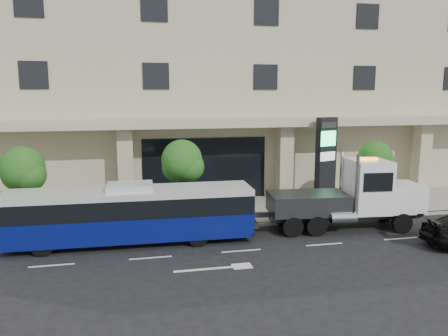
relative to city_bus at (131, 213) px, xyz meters
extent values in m
plane|color=black|center=(4.77, -0.59, -1.46)|extent=(120.00, 120.00, 0.00)
cube|color=gray|center=(4.77, 4.41, -1.38)|extent=(120.00, 6.00, 0.15)
cube|color=gray|center=(4.77, 1.41, -1.38)|extent=(120.00, 0.30, 0.15)
cube|color=tan|center=(4.77, 14.91, 8.54)|extent=(60.00, 15.00, 20.00)
cube|color=tan|center=(4.77, 6.21, 3.74)|extent=(60.00, 2.80, 0.50)
cube|color=black|center=(4.77, 7.38, 0.69)|extent=(8.00, 0.12, 4.00)
cube|color=tan|center=(-0.23, 6.21, 1.14)|extent=(0.90, 0.90, 4.90)
cube|color=tan|center=(9.77, 6.21, 1.14)|extent=(0.90, 0.90, 4.90)
cube|color=tan|center=(19.77, 6.21, 1.14)|extent=(0.90, 0.90, 4.90)
cylinder|color=#422B19|center=(-5.23, 3.01, 0.09)|extent=(0.14, 0.14, 2.80)
sphere|color=#1F4C15|center=(-5.23, 3.01, 1.81)|extent=(2.20, 2.20, 2.20)
sphere|color=#1F4C15|center=(-4.88, 2.81, 1.49)|extent=(1.65, 1.65, 1.65)
sphere|color=#1F4C15|center=(-5.53, 3.21, 1.41)|extent=(1.54, 1.54, 1.54)
cylinder|color=#422B19|center=(2.77, 3.01, 0.16)|extent=(0.14, 0.14, 2.94)
sphere|color=#1F4C15|center=(2.77, 3.01, 1.97)|extent=(2.20, 2.20, 2.20)
sphere|color=#1F4C15|center=(3.12, 2.81, 1.63)|extent=(1.65, 1.65, 1.65)
sphere|color=#1F4C15|center=(2.47, 3.21, 1.55)|extent=(1.54, 1.54, 1.54)
cylinder|color=#422B19|center=(14.27, 3.01, 0.06)|extent=(0.14, 0.14, 2.73)
sphere|color=#1F4C15|center=(14.27, 3.01, 1.74)|extent=(2.00, 2.00, 2.00)
sphere|color=#1F4C15|center=(14.62, 2.81, 1.42)|extent=(1.50, 1.50, 1.50)
sphere|color=#1F4C15|center=(13.97, 3.21, 1.35)|extent=(1.40, 1.40, 1.40)
cylinder|color=black|center=(-3.78, -0.88, -0.99)|extent=(0.95, 0.31, 0.94)
cylinder|color=black|center=(-3.72, 1.09, -0.99)|extent=(0.95, 0.31, 0.94)
cylinder|color=black|center=(2.98, -1.07, -0.99)|extent=(0.95, 0.31, 0.94)
cylinder|color=black|center=(3.04, 0.90, -0.99)|extent=(0.95, 0.31, 0.94)
cube|color=#081160|center=(0.01, 0.00, -0.56)|extent=(11.33, 2.66, 1.13)
cube|color=black|center=(0.01, 0.00, 0.42)|extent=(11.33, 2.70, 0.85)
cube|color=silver|center=(0.01, 0.00, 0.98)|extent=(11.33, 2.66, 0.28)
cube|color=silver|center=(0.01, 0.00, 1.27)|extent=(2.11, 1.56, 0.28)
cube|color=#2D3033|center=(-5.58, 0.15, -1.03)|extent=(0.21, 2.35, 0.28)
cube|color=#2D3033|center=(5.59, -0.15, -1.03)|extent=(0.21, 2.35, 0.28)
cube|color=#2D3033|center=(10.82, -0.04, -0.72)|extent=(7.91, 1.69, 0.37)
cube|color=white|center=(13.81, -0.33, 0.16)|extent=(2.05, 2.30, 1.39)
cube|color=silver|center=(14.73, -0.42, 0.16)|extent=(0.26, 1.85, 1.11)
cube|color=white|center=(11.97, -0.15, 0.81)|extent=(2.07, 2.48, 2.68)
cube|color=black|center=(12.84, -0.24, 1.23)|extent=(0.30, 2.03, 1.11)
cylinder|color=silver|center=(10.85, -1.07, 1.04)|extent=(0.18, 0.18, 3.14)
cylinder|color=silver|center=(11.05, 0.96, 1.04)|extent=(0.18, 0.18, 3.14)
cube|color=#2D3033|center=(8.84, 0.15, -0.02)|extent=(4.08, 2.59, 1.02)
cube|color=#2D3033|center=(6.63, 0.37, -0.58)|extent=(1.50, 0.40, 0.20)
cube|color=#2D3033|center=(6.08, 0.43, -0.95)|extent=(0.39, 1.68, 0.17)
cube|color=orange|center=(11.97, -0.15, 2.20)|extent=(0.86, 0.40, 0.13)
cylinder|color=black|center=(13.34, -1.26, -0.95)|extent=(1.04, 0.39, 1.02)
cylinder|color=black|center=(13.53, 0.67, -0.95)|extent=(1.04, 0.39, 1.02)
cylinder|color=black|center=(8.93, -0.83, -0.95)|extent=(1.04, 0.39, 1.02)
cylinder|color=black|center=(9.12, 1.10, -0.95)|extent=(1.04, 0.39, 1.02)
cylinder|color=black|center=(7.73, -0.71, -0.95)|extent=(1.04, 0.39, 1.02)
cylinder|color=black|center=(7.92, 1.22, -0.95)|extent=(1.04, 0.39, 1.02)
cube|color=black|center=(11.74, 4.35, 1.39)|extent=(1.42, 0.86, 5.39)
cube|color=#26E474|center=(11.74, 4.10, 2.83)|extent=(1.12, 0.44, 0.90)
cube|color=silver|center=(11.74, 4.10, 1.75)|extent=(1.12, 0.44, 0.54)
cube|color=#262628|center=(11.74, 4.10, 3.64)|extent=(1.12, 0.44, 0.36)
camera|label=1|loc=(0.10, -20.09, 5.46)|focal=35.00mm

